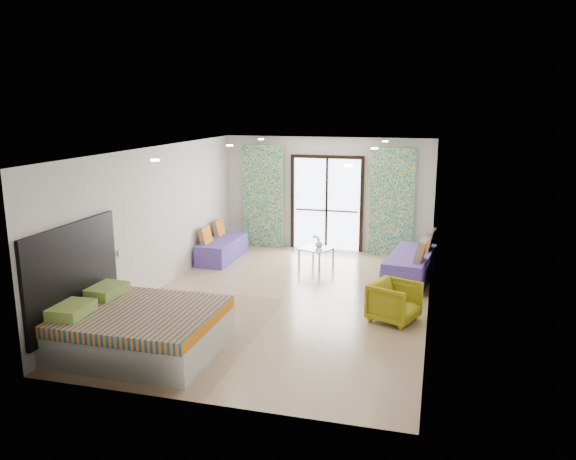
% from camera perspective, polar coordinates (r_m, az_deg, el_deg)
% --- Properties ---
extents(floor, '(5.00, 7.50, 0.01)m').
position_cam_1_polar(floor, '(10.24, -0.22, -7.03)').
color(floor, '#987B5B').
rests_on(floor, ground).
extents(ceiling, '(5.00, 7.50, 0.01)m').
position_cam_1_polar(ceiling, '(9.67, -0.24, 8.21)').
color(ceiling, silver).
rests_on(ceiling, ground).
extents(wall_back, '(5.00, 0.01, 2.70)m').
position_cam_1_polar(wall_back, '(13.46, 3.99, 3.67)').
color(wall_back, silver).
rests_on(wall_back, ground).
extents(wall_front, '(5.00, 0.01, 2.70)m').
position_cam_1_polar(wall_front, '(6.46, -9.09, -6.53)').
color(wall_front, silver).
rests_on(wall_front, ground).
extents(wall_left, '(0.01, 7.50, 2.70)m').
position_cam_1_polar(wall_left, '(10.79, -13.15, 1.10)').
color(wall_left, silver).
rests_on(wall_left, ground).
extents(wall_right, '(0.01, 7.50, 2.70)m').
position_cam_1_polar(wall_right, '(9.53, 14.42, -0.48)').
color(wall_right, silver).
rests_on(wall_right, ground).
extents(balcony_door, '(1.76, 0.08, 2.28)m').
position_cam_1_polar(balcony_door, '(13.45, 3.96, 3.26)').
color(balcony_door, black).
rests_on(balcony_door, floor).
extents(balcony_rail, '(1.52, 0.03, 0.04)m').
position_cam_1_polar(balcony_rail, '(13.51, 3.95, 1.98)').
color(balcony_rail, '#595451').
rests_on(balcony_rail, balcony_door).
extents(curtain_left, '(1.00, 0.10, 2.50)m').
position_cam_1_polar(curtain_left, '(13.68, -2.55, 3.41)').
color(curtain_left, white).
rests_on(curtain_left, floor).
extents(curtain_right, '(1.00, 0.10, 2.50)m').
position_cam_1_polar(curtain_right, '(13.09, 10.51, 2.79)').
color(curtain_right, white).
rests_on(curtain_right, floor).
extents(downlight_a, '(0.12, 0.12, 0.02)m').
position_cam_1_polar(downlight_a, '(8.33, -13.36, 6.93)').
color(downlight_a, '#FFE0B2').
rests_on(downlight_a, ceiling).
extents(downlight_b, '(0.12, 0.12, 0.02)m').
position_cam_1_polar(downlight_b, '(7.43, 6.17, 6.53)').
color(downlight_b, '#FFE0B2').
rests_on(downlight_b, ceiling).
extents(downlight_c, '(0.12, 0.12, 0.02)m').
position_cam_1_polar(downlight_c, '(11.05, -5.94, 8.55)').
color(downlight_c, '#FFE0B2').
rests_on(downlight_c, ceiling).
extents(downlight_d, '(0.12, 0.12, 0.02)m').
position_cam_1_polar(downlight_d, '(10.39, 8.79, 8.21)').
color(downlight_d, '#FFE0B2').
rests_on(downlight_d, ceiling).
extents(downlight_e, '(0.12, 0.12, 0.02)m').
position_cam_1_polar(downlight_e, '(12.94, -2.75, 9.20)').
color(downlight_e, '#FFE0B2').
rests_on(downlight_e, ceiling).
extents(downlight_f, '(0.12, 0.12, 0.02)m').
position_cam_1_polar(downlight_f, '(12.38, 9.85, 8.87)').
color(downlight_f, '#FFE0B2').
rests_on(downlight_f, ceiling).
extents(headboard, '(0.06, 2.10, 1.50)m').
position_cam_1_polar(headboard, '(8.68, -20.96, -4.27)').
color(headboard, black).
rests_on(headboard, floor).
extents(switch_plate, '(0.02, 0.10, 0.10)m').
position_cam_1_polar(switch_plate, '(9.68, -16.71, -2.25)').
color(switch_plate, silver).
rests_on(switch_plate, wall_left).
extents(bed, '(2.23, 1.82, 0.77)m').
position_cam_1_polar(bed, '(8.40, -15.05, -9.68)').
color(bed, silver).
rests_on(bed, floor).
extents(daybed_left, '(0.66, 1.68, 0.83)m').
position_cam_1_polar(daybed_left, '(12.82, -6.76, -1.84)').
color(daybed_left, '#54429F').
rests_on(daybed_left, floor).
extents(daybed_right, '(1.02, 2.07, 0.98)m').
position_cam_1_polar(daybed_right, '(11.48, 12.37, -3.55)').
color(daybed_right, '#54429F').
rests_on(daybed_right, floor).
extents(coffee_table, '(0.80, 0.80, 0.70)m').
position_cam_1_polar(coffee_table, '(12.18, 2.89, -2.05)').
color(coffee_table, silver).
rests_on(coffee_table, floor).
extents(vase, '(0.20, 0.20, 0.18)m').
position_cam_1_polar(vase, '(12.20, 3.18, -1.39)').
color(vase, white).
rests_on(vase, coffee_table).
extents(armchair, '(0.86, 0.89, 0.72)m').
position_cam_1_polar(armchair, '(9.30, 10.76, -7.00)').
color(armchair, olive).
rests_on(armchair, floor).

